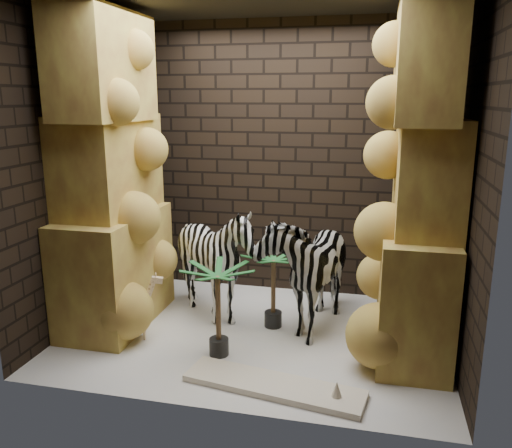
% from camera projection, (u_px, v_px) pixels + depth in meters
% --- Properties ---
extents(floor, '(3.50, 3.50, 0.00)m').
position_uv_depth(floor, '(254.00, 334.00, 4.90)').
color(floor, white).
rests_on(floor, ground).
extents(wall_back, '(3.50, 0.00, 3.50)m').
position_uv_depth(wall_back, '(279.00, 161.00, 5.73)').
color(wall_back, black).
rests_on(wall_back, ground).
extents(wall_front, '(3.50, 0.00, 3.50)m').
position_uv_depth(wall_front, '(210.00, 206.00, 3.36)').
color(wall_front, black).
rests_on(wall_front, ground).
extents(wall_left, '(0.00, 3.00, 3.00)m').
position_uv_depth(wall_left, '(75.00, 171.00, 4.93)').
color(wall_left, black).
rests_on(wall_left, ground).
extents(wall_right, '(0.00, 3.00, 3.00)m').
position_uv_depth(wall_right, '(465.00, 185.00, 4.16)').
color(wall_right, black).
rests_on(wall_right, ground).
extents(rock_pillar_left, '(0.68, 1.30, 3.00)m').
position_uv_depth(rock_pillar_left, '(109.00, 173.00, 4.85)').
color(rock_pillar_left, '#E1D153').
rests_on(rock_pillar_left, floor).
extents(rock_pillar_right, '(0.58, 1.25, 3.00)m').
position_uv_depth(rock_pillar_right, '(422.00, 184.00, 4.23)').
color(rock_pillar_right, '#E1D153').
rests_on(rock_pillar_right, floor).
extents(zebra_right, '(0.81, 1.25, 1.38)m').
position_uv_depth(zebra_right, '(307.00, 256.00, 4.99)').
color(zebra_right, white).
rests_on(zebra_right, floor).
extents(zebra_left, '(1.08, 1.29, 1.10)m').
position_uv_depth(zebra_left, '(216.00, 267.00, 5.12)').
color(zebra_left, white).
rests_on(zebra_left, floor).
extents(giraffe_toy, '(0.35, 0.23, 0.65)m').
position_uv_depth(giraffe_toy, '(134.00, 306.00, 4.73)').
color(giraffe_toy, beige).
rests_on(giraffe_toy, floor).
extents(palm_front, '(0.36, 0.36, 0.78)m').
position_uv_depth(palm_front, '(273.00, 289.00, 4.98)').
color(palm_front, '#21572A').
rests_on(palm_front, floor).
extents(palm_back, '(0.36, 0.36, 0.82)m').
position_uv_depth(palm_back, '(218.00, 311.00, 4.42)').
color(palm_back, '#21572A').
rests_on(palm_back, floor).
extents(surfboard, '(1.45, 0.57, 0.05)m').
position_uv_depth(surfboard, '(273.00, 386.00, 3.98)').
color(surfboard, white).
rests_on(surfboard, floor).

